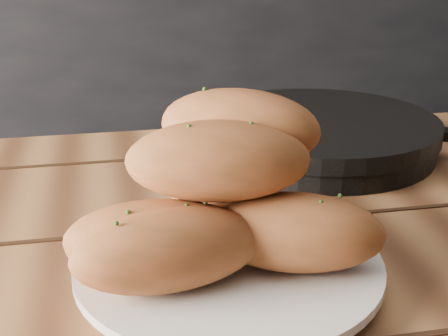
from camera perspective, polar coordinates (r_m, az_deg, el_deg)
counter at (r=2.17m, az=-0.90°, el=5.88°), size 2.80×0.60×0.90m
plate at (r=0.52m, az=0.43°, el=-9.07°), size 0.25×0.25×0.02m
bread_rolls at (r=0.49m, az=-0.81°, el=-3.11°), size 0.26×0.20×0.13m
skillet at (r=0.81m, az=8.71°, el=3.12°), size 0.43×0.31×0.05m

